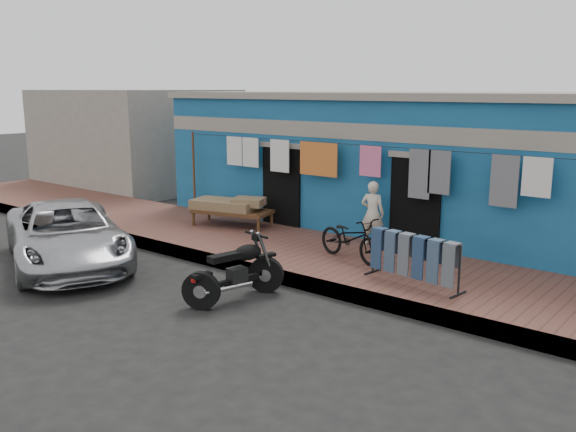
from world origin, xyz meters
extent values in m
plane|color=black|center=(0.00, 0.00, 0.00)|extent=(80.00, 80.00, 0.00)
cube|color=brown|center=(0.00, 3.00, 0.12)|extent=(28.00, 3.00, 0.25)
cube|color=gray|center=(0.00, 1.55, 0.12)|extent=(28.00, 0.10, 0.25)
cube|color=navy|center=(0.00, 7.00, 1.60)|extent=(12.00, 5.00, 3.20)
cube|color=#9E9384|center=(0.00, 4.56, 2.55)|extent=(12.00, 0.14, 0.35)
cube|color=#9E9384|center=(0.00, 7.00, 3.28)|extent=(12.20, 5.20, 0.16)
cube|color=black|center=(-2.20, 4.48, 1.05)|extent=(1.10, 0.10, 2.10)
cube|color=black|center=(1.30, 4.48, 1.05)|extent=(1.10, 0.10, 2.10)
cube|color=#9E9384|center=(-11.00, 7.00, 1.70)|extent=(6.00, 5.00, 3.40)
cylinder|color=brown|center=(-5.00, 4.25, 1.30)|extent=(0.06, 0.06, 2.10)
cylinder|color=black|center=(0.00, 4.25, 2.30)|extent=(10.00, 0.01, 0.01)
cube|color=silver|center=(-3.51, 4.25, 1.95)|extent=(0.50, 0.02, 0.70)
cube|color=silver|center=(-2.98, 4.25, 1.95)|extent=(0.50, 0.02, 0.70)
cube|color=silver|center=(-2.07, 4.25, 1.93)|extent=(0.55, 0.02, 0.75)
cube|color=#CC4C26|center=(-0.97, 4.25, 1.93)|extent=(1.00, 0.02, 0.74)
cube|color=#DC638F|center=(0.36, 4.25, 1.98)|extent=(0.50, 0.02, 0.63)
cube|color=slate|center=(1.48, 4.25, 1.81)|extent=(0.45, 0.02, 0.97)
cube|color=slate|center=(1.89, 4.25, 1.88)|extent=(0.45, 0.02, 0.84)
cube|color=slate|center=(3.13, 4.25, 1.83)|extent=(0.50, 0.02, 0.93)
cube|color=silver|center=(3.69, 4.25, 1.95)|extent=(0.50, 0.02, 0.69)
imported|color=#B0B0B5|center=(-3.87, -0.18, 0.64)|extent=(4.96, 3.73, 1.27)
imported|color=beige|center=(0.49, 4.17, 0.92)|extent=(0.55, 0.43, 1.34)
imported|color=black|center=(0.78, 2.93, 0.77)|extent=(1.68, 0.91, 1.03)
cube|color=silver|center=(-0.13, 1.20, 0.04)|extent=(0.23, 0.20, 0.08)
cube|color=silver|center=(-0.06, 1.20, 0.05)|extent=(0.22, 0.23, 0.09)
cube|color=silver|center=(-0.58, 1.15, 0.05)|extent=(0.20, 0.24, 0.09)
camera|label=1|loc=(6.89, -6.51, 3.45)|focal=38.00mm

